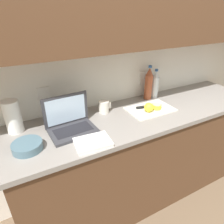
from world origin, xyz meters
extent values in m
plane|color=brown|center=(0.00, 0.00, 0.00)|extent=(12.00, 12.00, 0.00)
cube|color=white|center=(0.00, 0.33, 1.30)|extent=(5.20, 0.06, 2.60)
cube|color=white|center=(-0.72, 0.29, 1.11)|extent=(0.09, 0.01, 0.12)
cube|color=white|center=(0.18, 0.29, 1.11)|extent=(0.09, 0.01, 0.12)
cube|color=brown|center=(0.00, 0.00, 0.45)|extent=(2.14, 0.56, 0.89)
cube|color=gray|center=(0.00, 0.00, 0.91)|extent=(2.21, 0.59, 0.03)
cube|color=#9EA3A8|center=(0.84, 0.03, 0.85)|extent=(0.41, 0.39, 0.16)
cube|color=#333338|center=(-0.62, -0.02, 0.94)|extent=(0.32, 0.24, 0.02)
cube|color=black|center=(-0.62, -0.02, 0.95)|extent=(0.26, 0.14, 0.00)
cube|color=#333338|center=(-0.62, 0.09, 1.06)|extent=(0.32, 0.03, 0.22)
cube|color=silver|center=(-0.62, 0.08, 1.06)|extent=(0.28, 0.02, 0.19)
cube|color=silver|center=(0.06, 0.01, 0.93)|extent=(0.38, 0.25, 0.01)
cube|color=silver|center=(0.14, 0.03, 0.94)|extent=(0.16, 0.06, 0.00)
cylinder|color=black|center=(0.01, 0.05, 0.95)|extent=(0.11, 0.04, 0.02)
cylinder|color=yellow|center=(0.10, -0.01, 0.96)|extent=(0.08, 0.08, 0.04)
cylinder|color=#F4EAA3|center=(0.10, -0.01, 0.98)|extent=(0.07, 0.07, 0.00)
sphere|color=yellow|center=(0.01, -0.02, 0.98)|extent=(0.08, 0.08, 0.08)
cylinder|color=silver|center=(0.25, 0.21, 1.03)|extent=(0.07, 0.07, 0.19)
cone|color=silver|center=(0.25, 0.21, 1.15)|extent=(0.06, 0.06, 0.06)
cylinder|color=#3366B2|center=(0.25, 0.21, 1.19)|extent=(0.03, 0.03, 0.02)
cylinder|color=#A34C2D|center=(0.18, 0.21, 1.04)|extent=(0.07, 0.07, 0.22)
cone|color=#A34C2D|center=(0.18, 0.21, 1.19)|extent=(0.06, 0.06, 0.07)
cylinder|color=#3366B2|center=(0.18, 0.21, 1.23)|extent=(0.03, 0.03, 0.02)
cylinder|color=silver|center=(-0.30, 0.15, 0.98)|extent=(0.08, 0.08, 0.10)
cube|color=silver|center=(-0.25, 0.15, 0.98)|extent=(0.02, 0.01, 0.05)
cylinder|color=slate|center=(-0.91, -0.07, 0.95)|extent=(0.18, 0.18, 0.05)
cylinder|color=white|center=(-0.96, 0.18, 1.04)|extent=(0.11, 0.11, 0.23)
cube|color=white|center=(-0.55, -0.20, 0.94)|extent=(0.23, 0.18, 0.02)
camera|label=1|loc=(-0.91, -1.15, 1.69)|focal=32.00mm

